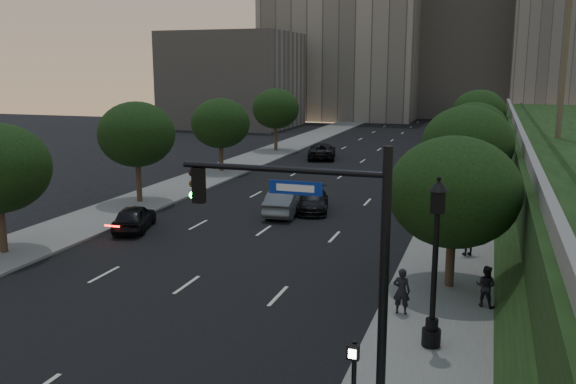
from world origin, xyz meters
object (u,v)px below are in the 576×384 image
(street_lamp, at_px, (434,271))
(sedan_far_left, at_px, (322,151))
(pedestrian_a, at_px, (402,291))
(sedan_mid_left, at_px, (285,202))
(pedestrian_c, at_px, (469,238))
(sedan_near_left, at_px, (134,217))
(pedestrian_b, at_px, (486,286))
(sedan_far_right, at_px, (429,171))
(sedan_near_right, at_px, (313,201))
(traffic_signal_mast, at_px, (341,275))

(street_lamp, distance_m, sedan_far_left, 41.79)
(street_lamp, xyz_separation_m, pedestrian_a, (-1.28, 2.32, -1.64))
(sedan_mid_left, height_order, pedestrian_c, pedestrian_c)
(sedan_near_left, height_order, sedan_far_left, sedan_far_left)
(pedestrian_b, bearing_deg, pedestrian_c, -64.07)
(pedestrian_b, bearing_deg, sedan_far_right, -61.82)
(street_lamp, height_order, sedan_far_left, street_lamp)
(sedan_far_left, bearing_deg, sedan_near_right, 91.20)
(sedan_near_right, height_order, sedan_far_right, sedan_far_right)
(sedan_far_right, bearing_deg, street_lamp, -87.26)
(street_lamp, height_order, pedestrian_b, street_lamp)
(sedan_mid_left, xyz_separation_m, pedestrian_a, (8.99, -13.55, 0.20))
(sedan_far_right, height_order, pedestrian_c, pedestrian_c)
(sedan_mid_left, bearing_deg, sedan_near_left, 37.23)
(sedan_far_right, bearing_deg, pedestrian_b, -83.16)
(sedan_near_left, height_order, pedestrian_b, pedestrian_b)
(sedan_far_right, distance_m, pedestrian_a, 28.68)
(street_lamp, distance_m, sedan_mid_left, 18.99)
(sedan_near_left, distance_m, pedestrian_c, 17.73)
(sedan_mid_left, bearing_deg, street_lamp, 118.01)
(sedan_near_left, height_order, sedan_near_right, sedan_near_left)
(traffic_signal_mast, distance_m, sedan_near_left, 20.73)
(street_lamp, height_order, sedan_far_right, street_lamp)
(street_lamp, xyz_separation_m, pedestrian_b, (1.57, 3.96, -1.70))
(street_lamp, xyz_separation_m, sedan_near_left, (-17.00, 9.78, -1.92))
(sedan_near_right, bearing_deg, pedestrian_a, -76.26)
(street_lamp, height_order, pedestrian_c, street_lamp)
(traffic_signal_mast, relative_size, pedestrian_c, 4.00)
(pedestrian_a, xyz_separation_m, pedestrian_b, (2.85, 1.65, -0.06))
(sedan_near_left, bearing_deg, sedan_far_left, -112.55)
(sedan_far_right, bearing_deg, traffic_signal_mast, -91.17)
(street_lamp, xyz_separation_m, sedan_far_left, (-14.33, 39.22, -1.86))
(street_lamp, bearing_deg, sedan_near_right, 117.27)
(sedan_far_right, distance_m, pedestrian_b, 27.38)
(traffic_signal_mast, relative_size, sedan_far_left, 1.26)
(pedestrian_a, height_order, pedestrian_c, pedestrian_c)
(sedan_mid_left, bearing_deg, pedestrian_b, 129.94)
(pedestrian_a, xyz_separation_m, pedestrian_c, (2.00, 7.92, 0.03))
(street_lamp, relative_size, pedestrian_b, 3.60)
(street_lamp, distance_m, pedestrian_a, 3.11)
(street_lamp, bearing_deg, traffic_signal_mast, -115.25)
(street_lamp, xyz_separation_m, pedestrian_c, (0.72, 10.24, -1.61))
(traffic_signal_mast, xyz_separation_m, sedan_near_left, (-15.02, 13.98, -2.96))
(traffic_signal_mast, bearing_deg, sedan_mid_left, 112.43)
(pedestrian_b, height_order, pedestrian_c, pedestrian_c)
(sedan_near_left, xyz_separation_m, pedestrian_b, (18.57, -5.81, 0.21))
(sedan_far_left, bearing_deg, sedan_far_right, 130.79)
(traffic_signal_mast, xyz_separation_m, sedan_near_right, (-6.91, 21.45, -3.01))
(pedestrian_b, bearing_deg, sedan_far_left, -47.45)
(sedan_near_left, bearing_deg, sedan_far_right, -140.59)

